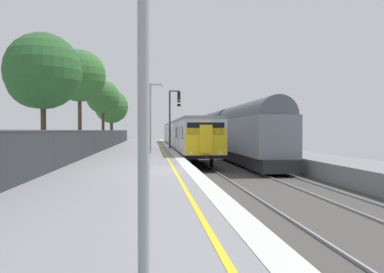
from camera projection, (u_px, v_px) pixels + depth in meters
ground at (241, 182)px, 17.52m from camera, size 17.40×110.00×1.21m
commuter_train_at_platform at (182, 134)px, 44.44m from camera, size 2.83×39.82×3.81m
freight_train_adjacent_track at (230, 131)px, 37.34m from camera, size 2.60×30.34×4.76m
signal_gantry at (173, 113)px, 36.37m from camera, size 1.10×0.24×5.42m
platform_lamp_near at (143, 3)px, 4.55m from camera, size 2.00×0.20×5.39m
platform_lamp_mid at (150, 112)px, 29.23m from camera, size 2.00×0.20×5.23m
platform_back_fence at (54, 149)px, 16.67m from camera, size 0.07×99.00×1.73m
background_tree_left at (41, 74)px, 21.97m from camera, size 4.30×4.30×7.21m
background_tree_centre at (103, 99)px, 40.13m from camera, size 3.41×3.44×6.83m
background_tree_right at (111, 108)px, 55.90m from camera, size 4.73×4.73×7.47m
background_tree_back at (80, 77)px, 33.69m from camera, size 4.47×4.47×8.65m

